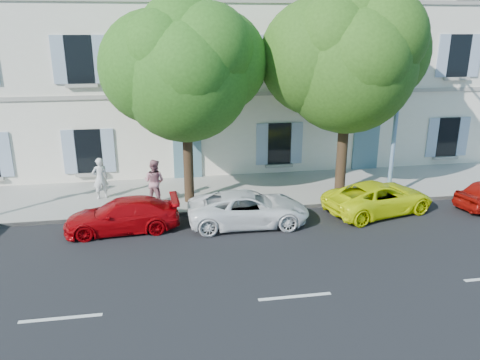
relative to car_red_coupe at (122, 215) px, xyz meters
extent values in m
plane|color=black|center=(4.83, -1.20, -0.58)|extent=(90.00, 90.00, 0.00)
cube|color=#A09E96|center=(4.83, 3.25, -0.50)|extent=(36.00, 4.50, 0.15)
cube|color=#9E998E|center=(4.83, 1.08, -0.50)|extent=(36.00, 0.16, 0.16)
cube|color=white|center=(4.83, 9.00, 5.42)|extent=(28.00, 7.00, 12.00)
imported|color=#9D0409|center=(0.00, 0.00, 0.00)|extent=(4.07, 1.85, 1.16)
imported|color=white|center=(4.50, -0.17, 0.03)|extent=(4.46, 2.14, 1.23)
imported|color=#E7F30A|center=(9.69, 0.13, 0.03)|extent=(4.75, 3.06, 1.22)
cylinder|color=#3A2819|center=(2.50, 2.22, 1.14)|extent=(0.39, 0.39, 3.14)
ellipsoid|color=#36781E|center=(2.50, 2.22, 4.60)|extent=(5.03, 5.03, 5.53)
cylinder|color=#3A2819|center=(8.90, 2.19, 1.22)|extent=(0.44, 0.44, 3.30)
ellipsoid|color=#3B721D|center=(8.90, 2.19, 4.88)|extent=(5.36, 5.36, 5.90)
cylinder|color=#7293BF|center=(10.76, 1.44, 3.88)|extent=(0.17, 0.17, 8.62)
imported|color=silver|center=(-1.06, 3.13, 0.44)|extent=(0.73, 0.58, 1.73)
imported|color=#B2727D|center=(1.13, 2.22, 0.47)|extent=(1.10, 1.02, 1.80)
camera|label=1|loc=(1.58, -15.76, 6.25)|focal=35.00mm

